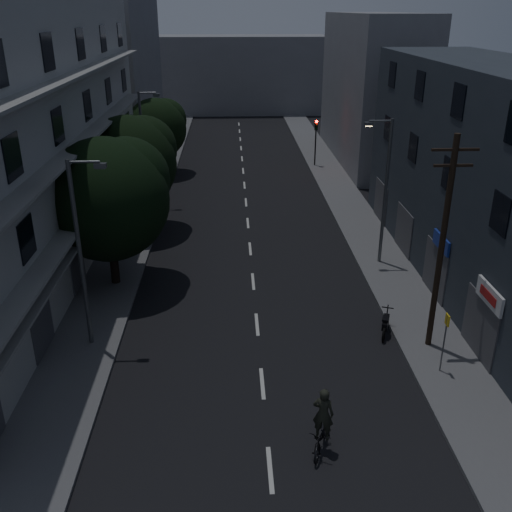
{
  "coord_description": "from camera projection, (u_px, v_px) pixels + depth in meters",
  "views": [
    {
      "loc": [
        -1.05,
        -11.74,
        13.35
      ],
      "look_at": [
        0.0,
        12.0,
        3.0
      ],
      "focal_mm": 40.0,
      "sensor_mm": 36.0,
      "label": 1
    }
  ],
  "objects": [
    {
      "name": "lane_markings",
      "position": [
        245.0,
        193.0,
        44.75
      ],
      "size": [
        0.15,
        60.5,
        0.01
      ],
      "color": "beige",
      "rests_on": "ground"
    },
    {
      "name": "building_left",
      "position": [
        19.0,
        143.0,
        29.33
      ],
      "size": [
        7.0,
        36.0,
        14.0
      ],
      "color": "#ABABA6",
      "rests_on": "ground"
    },
    {
      "name": "tree_near",
      "position": [
        108.0,
        195.0,
        28.1
      ],
      "size": [
        6.17,
        6.17,
        7.61
      ],
      "color": "black",
      "rests_on": "sidewalk_left"
    },
    {
      "name": "building_right",
      "position": [
        504.0,
        187.0,
        27.24
      ],
      "size": [
        6.19,
        28.0,
        11.0
      ],
      "color": "#293038",
      "rests_on": "ground"
    },
    {
      "name": "building_far_left",
      "position": [
        119.0,
        67.0,
        56.41
      ],
      "size": [
        6.0,
        20.0,
        16.0
      ],
      "primitive_type": "cube",
      "color": "slate",
      "rests_on": "ground"
    },
    {
      "name": "building_far_right",
      "position": [
        372.0,
        89.0,
        52.49
      ],
      "size": [
        6.0,
        20.0,
        13.0
      ],
      "primitive_type": "cube",
      "color": "slate",
      "rests_on": "ground"
    },
    {
      "name": "ground",
      "position": [
        248.0,
        221.0,
        39.03
      ],
      "size": [
        160.0,
        160.0,
        0.0
      ],
      "primitive_type": "plane",
      "color": "black",
      "rests_on": "ground"
    },
    {
      "name": "utility_pole",
      "position": [
        442.0,
        242.0,
        22.54
      ],
      "size": [
        1.8,
        0.24,
        9.0
      ],
      "color": "black",
      "rests_on": "sidewalk_right"
    },
    {
      "name": "traffic_signal_far_left",
      "position": [
        168.0,
        136.0,
        49.92
      ],
      "size": [
        0.28,
        0.37,
        4.1
      ],
      "color": "black",
      "rests_on": "sidewalk_left"
    },
    {
      "name": "street_lamp_left_near",
      "position": [
        82.0,
        247.0,
        22.77
      ],
      "size": [
        1.51,
        0.25,
        8.0
      ],
      "color": "#525659",
      "rests_on": "sidewalk_left"
    },
    {
      "name": "sidewalk_right",
      "position": [
        356.0,
        218.0,
        39.3
      ],
      "size": [
        3.0,
        90.0,
        0.15
      ],
      "primitive_type": "cube",
      "color": "#565659",
      "rests_on": "ground"
    },
    {
      "name": "street_lamp_right",
      "position": [
        384.0,
        186.0,
        30.62
      ],
      "size": [
        1.51,
        0.25,
        8.0
      ],
      "color": "#575B5E",
      "rests_on": "sidewalk_right"
    },
    {
      "name": "bus_stop_sign",
      "position": [
        445.0,
        333.0,
        21.92
      ],
      "size": [
        0.06,
        0.35,
        2.52
      ],
      "color": "#595B60",
      "rests_on": "sidewalk_right"
    },
    {
      "name": "tree_mid",
      "position": [
        130.0,
        160.0,
        35.4
      ],
      "size": [
        5.93,
        5.93,
        7.3
      ],
      "color": "black",
      "rests_on": "sidewalk_left"
    },
    {
      "name": "motorcycle",
      "position": [
        385.0,
        325.0,
        25.26
      ],
      "size": [
        0.83,
        1.74,
        1.17
      ],
      "rotation": [
        0.0,
        0.0,
        -0.35
      ],
      "color": "black",
      "rests_on": "ground"
    },
    {
      "name": "cyclist",
      "position": [
        322.0,
        429.0,
        18.48
      ],
      "size": [
        1.3,
        1.99,
        2.38
      ],
      "rotation": [
        0.0,
        0.0,
        -0.37
      ],
      "color": "black",
      "rests_on": "ground"
    },
    {
      "name": "traffic_signal_far_right",
      "position": [
        316.0,
        133.0,
        51.01
      ],
      "size": [
        0.28,
        0.37,
        4.1
      ],
      "color": "black",
      "rests_on": "sidewalk_right"
    },
    {
      "name": "street_lamp_left_far",
      "position": [
        144.0,
        143.0,
        40.32
      ],
      "size": [
        1.51,
        0.25,
        8.0
      ],
      "color": "#585A60",
      "rests_on": "sidewalk_left"
    },
    {
      "name": "building_far_end",
      "position": [
        237.0,
        74.0,
        78.25
      ],
      "size": [
        24.0,
        8.0,
        10.0
      ],
      "primitive_type": "cube",
      "color": "slate",
      "rests_on": "ground"
    },
    {
      "name": "sidewalk_left",
      "position": [
        137.0,
        221.0,
        38.69
      ],
      "size": [
        3.0,
        90.0,
        0.15
      ],
      "primitive_type": "cube",
      "color": "#565659",
      "rests_on": "ground"
    },
    {
      "name": "tree_far",
      "position": [
        157.0,
        126.0,
        48.47
      ],
      "size": [
        5.13,
        5.13,
        6.34
      ],
      "color": "black",
      "rests_on": "sidewalk_left"
    }
  ]
}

